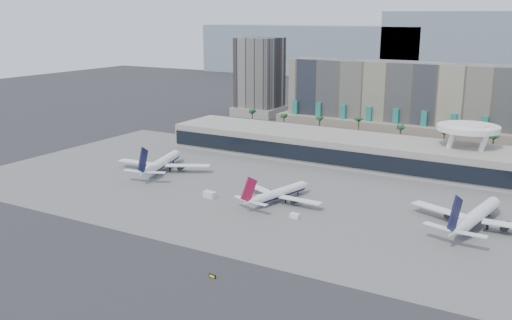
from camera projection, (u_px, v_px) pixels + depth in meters
The scene contains 14 objects.
ground at pixel (207, 237), 176.57m from camera, with size 900.00×900.00×0.00m, color #232326.
apron_pad at pixel (287, 191), 222.72m from camera, with size 260.00×130.00×0.06m, color #5B5B59.
mountain_ridge at pixel (508, 54), 550.08m from camera, with size 680.00×60.00×70.00m.
hotel at pixel (402, 108), 313.93m from camera, with size 140.00×30.00×42.00m.
office_tower at pixel (260, 82), 384.73m from camera, with size 30.00×30.00×52.00m.
terminal at pixel (341, 147), 267.13m from camera, with size 170.00×32.50×14.50m.
saucer_structure at pixel (468, 132), 242.71m from camera, with size 26.00×26.00×21.89m.
palm_row at pixel (379, 128), 292.26m from camera, with size 157.80×2.80×13.10m.
airliner_left at pixel (162, 163), 249.25m from camera, with size 41.63×43.15×15.27m.
airliner_centre at pixel (279, 193), 208.89m from camera, with size 35.18×36.53×12.83m.
airliner_right at pixel (476, 216), 182.78m from camera, with size 44.61×46.28×16.07m.
service_vehicle_a at pixel (210, 195), 213.81m from camera, with size 5.02×2.45×2.45m, color silver.
service_vehicle_b at pixel (295, 216), 192.46m from camera, with size 3.16×1.80×1.62m, color white.
taxiway_sign at pixel (212, 276), 148.87m from camera, with size 2.15×0.50×0.97m.
Camera 1 is at (95.70, -135.49, 66.78)m, focal length 40.00 mm.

